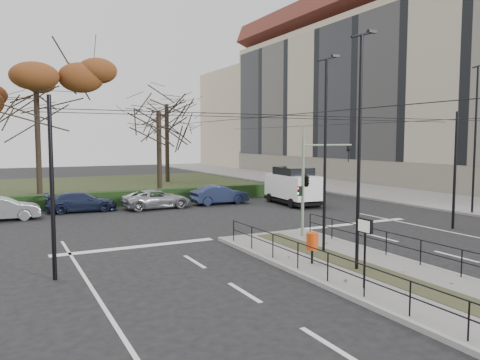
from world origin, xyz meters
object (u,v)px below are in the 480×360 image
(bare_tree_center, at_px, (167,110))
(streetlamp_median_far, at_px, (325,153))
(white_van, at_px, (293,185))
(info_panel, at_px, (365,234))
(parked_car_second, at_px, (2,209))
(bare_tree_near, at_px, (159,117))
(parked_car_fifth, at_px, (220,195))
(litter_bin, at_px, (312,242))
(streetlamp_median_near, at_px, (360,149))
(traffic_light, at_px, (308,179))
(rust_tree, at_px, (36,84))
(parked_car_third, at_px, (81,202))
(parked_car_fourth, at_px, (157,199))
(streetlamp_sidewalk, at_px, (475,137))

(bare_tree_center, bearing_deg, streetlamp_median_far, -97.99)
(white_van, xyz_separation_m, bare_tree_center, (-2.42, 20.41, 6.35))
(info_panel, relative_size, parked_car_second, 0.51)
(bare_tree_center, bearing_deg, bare_tree_near, -113.14)
(bare_tree_near, xyz_separation_m, parked_car_fifth, (1.25, -9.92, -5.87))
(litter_bin, bearing_deg, streetlamp_median_near, -54.16)
(traffic_light, bearing_deg, info_panel, -112.94)
(parked_car_fifth, bearing_deg, info_panel, 167.09)
(info_panel, relative_size, rust_tree, 0.18)
(litter_bin, height_order, bare_tree_near, bare_tree_near)
(streetlamp_median_far, relative_size, bare_tree_near, 0.84)
(streetlamp_median_far, distance_m, parked_car_third, 17.85)
(parked_car_fourth, bearing_deg, streetlamp_sidewalk, -127.60)
(bare_tree_center, relative_size, parked_car_fifth, 2.68)
(parked_car_third, height_order, parked_car_fifth, parked_car_fifth)
(streetlamp_median_near, xyz_separation_m, rust_tree, (-7.86, 29.54, 4.80))
(rust_tree, distance_m, parked_car_fifth, 18.05)
(streetlamp_median_far, bearing_deg, parked_car_second, 127.51)
(streetlamp_sidewalk, bearing_deg, bare_tree_center, 108.10)
(traffic_light, relative_size, streetlamp_median_far, 0.59)
(litter_bin, xyz_separation_m, bare_tree_near, (2.79, 26.53, 5.60))
(traffic_light, xyz_separation_m, streetlamp_median_far, (-1.24, -2.88, 1.29))
(litter_bin, distance_m, info_panel, 3.10)
(streetlamp_median_near, distance_m, bare_tree_near, 27.98)
(traffic_light, distance_m, info_panel, 7.83)
(bare_tree_center, bearing_deg, parked_car_third, -123.95)
(info_panel, height_order, bare_tree_near, bare_tree_near)
(parked_car_fourth, bearing_deg, parked_car_second, 90.80)
(white_van, height_order, rust_tree, rust_tree)
(litter_bin, height_order, streetlamp_median_near, streetlamp_median_near)
(parked_car_third, distance_m, white_van, 14.31)
(litter_bin, bearing_deg, white_van, 58.52)
(streetlamp_median_near, height_order, parked_car_second, streetlamp_median_near)
(bare_tree_near, bearing_deg, parked_car_third, -131.60)
(info_panel, height_order, streetlamp_median_near, streetlamp_median_near)
(streetlamp_median_far, bearing_deg, parked_car_fourth, 97.73)
(parked_car_fourth, bearing_deg, rust_tree, 26.13)
(parked_car_second, bearing_deg, parked_car_fifth, -84.48)
(parked_car_second, distance_m, bare_tree_center, 25.38)
(info_panel, bearing_deg, streetlamp_median_far, 67.25)
(info_panel, height_order, parked_car_fifth, info_panel)
(litter_bin, distance_m, white_van, 16.48)
(bare_tree_center, distance_m, parked_car_fifth, 19.32)
(parked_car_fourth, relative_size, white_van, 0.87)
(litter_bin, relative_size, parked_car_fourth, 0.25)
(white_van, relative_size, bare_tree_near, 0.56)
(bare_tree_center, distance_m, bare_tree_near, 8.71)
(streetlamp_median_far, height_order, parked_car_fifth, streetlamp_median_far)
(parked_car_second, xyz_separation_m, parked_car_third, (4.52, 1.37, -0.04))
(streetlamp_median_far, bearing_deg, white_van, 60.97)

